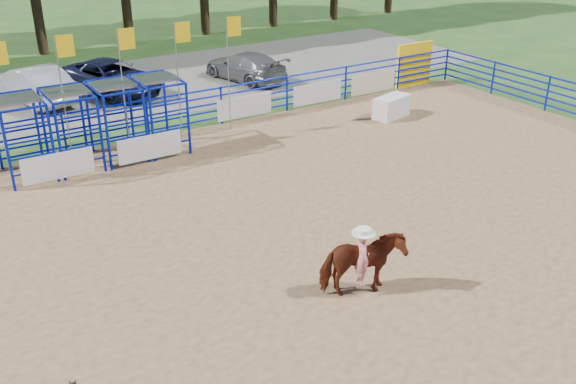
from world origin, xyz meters
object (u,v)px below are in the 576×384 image
object	(u,v)px
announcer_table	(392,107)
car_c	(111,77)
car_d	(245,66)
car_b	(34,84)
horse_and_rider	(362,261)

from	to	relation	value
announcer_table	car_c	world-z (taller)	car_c
car_d	car_b	bearing A→B (deg)	-22.59
announcer_table	car_b	distance (m)	15.13
car_b	car_c	size ratio (longest dim) A/B	0.93
horse_and_rider	car_d	world-z (taller)	horse_and_rider
announcer_table	horse_and_rider	distance (m)	12.75
horse_and_rider	car_c	xyz separation A→B (m)	(0.44, 18.54, -0.15)
announcer_table	car_c	bearing A→B (deg)	131.90
car_c	car_d	size ratio (longest dim) A/B	1.13
announcer_table	car_b	size ratio (longest dim) A/B	0.33
car_c	car_d	distance (m)	6.25
announcer_table	car_b	bearing A→B (deg)	140.00
horse_and_rider	car_b	size ratio (longest dim) A/B	0.48
announcer_table	horse_and_rider	xyz separation A→B (m)	(-8.80, -9.22, 0.43)
announcer_table	car_b	xyz separation A→B (m)	(-11.59, 9.72, 0.36)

